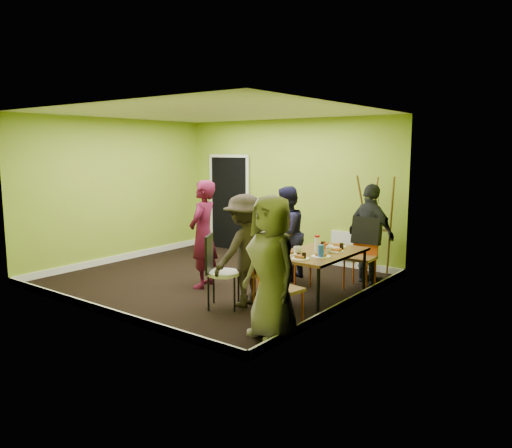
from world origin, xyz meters
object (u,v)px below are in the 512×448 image
at_px(easel, 376,227).
at_px(orange_bottle, 325,246).
at_px(blue_bottle, 321,251).
at_px(person_front_end, 271,267).
at_px(chair_bentwood, 218,268).
at_px(thermos, 317,245).
at_px(person_standing, 203,234).
at_px(person_left_far, 286,234).
at_px(chair_front_end, 277,283).
at_px(person_back_end, 371,234).
at_px(chair_back_end, 365,238).
at_px(dining_table, 319,256).
at_px(chair_left_far, 290,249).
at_px(person_left_near, 245,250).
at_px(chair_left_near, 264,268).

height_order(easel, orange_bottle, easel).
bearing_deg(blue_bottle, person_front_end, -88.87).
distance_m(chair_bentwood, thermos, 1.44).
height_order(person_standing, person_left_far, person_standing).
bearing_deg(thermos, person_front_end, -80.79).
distance_m(chair_front_end, person_front_end, 0.38).
distance_m(person_back_end, person_front_end, 2.96).
bearing_deg(chair_back_end, dining_table, 80.37).
relative_size(person_left_far, person_back_end, 0.97).
bearing_deg(orange_bottle, person_back_end, 81.31).
height_order(chair_left_far, chair_back_end, chair_back_end).
relative_size(easel, blue_bottle, 9.97).
xyz_separation_m(chair_left_far, person_front_end, (1.07, -2.04, 0.25)).
bearing_deg(chair_bentwood, blue_bottle, 90.02).
relative_size(chair_front_end, person_front_end, 0.62).
xyz_separation_m(orange_bottle, person_front_end, (0.28, -1.76, 0.06)).
distance_m(easel, person_left_far, 1.60).
height_order(chair_left_far, thermos, chair_left_far).
xyz_separation_m(person_left_far, person_left_near, (0.30, -1.50, -0.00)).
distance_m(chair_left_far, person_front_end, 2.32).
height_order(easel, person_back_end, easel).
height_order(chair_left_far, person_front_end, person_front_end).
xyz_separation_m(dining_table, orange_bottle, (-0.04, 0.24, 0.10)).
xyz_separation_m(thermos, person_front_end, (0.24, -1.46, -0.01)).
xyz_separation_m(chair_left_far, orange_bottle, (0.80, -0.28, 0.19)).
distance_m(chair_left_far, person_left_near, 1.28).
bearing_deg(person_back_end, person_standing, 63.11).
xyz_separation_m(chair_bentwood, person_back_end, (1.15, 2.48, 0.26)).
xyz_separation_m(chair_bentwood, person_front_end, (1.25, -0.48, 0.28)).
bearing_deg(blue_bottle, dining_table, 123.48).
bearing_deg(person_standing, easel, 122.36).
bearing_deg(dining_table, chair_back_end, 83.56).
distance_m(easel, person_back_end, 0.49).
relative_size(thermos, person_back_end, 0.13).
xyz_separation_m(person_standing, person_left_far, (0.83, 1.15, -0.06)).
xyz_separation_m(person_left_near, person_back_end, (0.92, 2.18, 0.03)).
height_order(easel, person_front_end, easel).
height_order(chair_left_far, easel, easel).
distance_m(person_standing, person_front_end, 2.43).
height_order(chair_bentwood, person_standing, person_standing).
bearing_deg(person_standing, chair_back_end, 110.76).
bearing_deg(chair_left_far, blue_bottle, 60.50).
xyz_separation_m(thermos, blue_bottle, (0.21, -0.26, -0.02)).
xyz_separation_m(easel, blue_bottle, (0.19, -2.23, -0.04)).
relative_size(person_left_far, person_left_near, 1.00).
bearing_deg(person_left_far, chair_bentwood, -2.42).
relative_size(easel, person_front_end, 1.04).
relative_size(easel, person_back_end, 1.07).
xyz_separation_m(dining_table, chair_front_end, (0.14, -1.26, -0.10)).
bearing_deg(easel, chair_left_near, -104.18).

